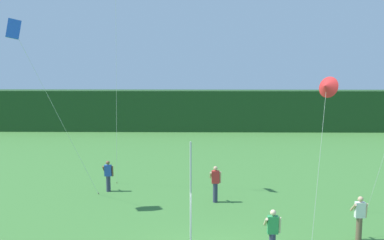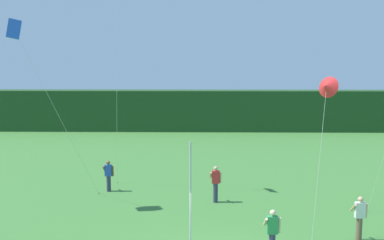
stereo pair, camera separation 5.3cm
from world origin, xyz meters
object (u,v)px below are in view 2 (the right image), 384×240
object	(u,v)px
person_far_left	(272,233)
kite_blue_box_3	(14,30)
person_far_right	(109,175)
kite_red_delta_1	(327,87)
banner_flag	(191,205)
person_near_banner	(216,183)
person_mid_field	(360,217)

from	to	relation	value
person_far_left	kite_blue_box_3	distance (m)	13.58
person_far_right	kite_red_delta_1	xyz separation A→B (m)	(9.47, -5.31, 4.88)
banner_flag	kite_red_delta_1	xyz separation A→B (m)	(5.06, 2.59, 3.74)
banner_flag	kite_blue_box_3	bearing A→B (deg)	146.42
person_near_banner	kite_red_delta_1	bearing A→B (deg)	-42.37
person_near_banner	kite_red_delta_1	distance (m)	7.23
person_near_banner	kite_blue_box_3	bearing A→B (deg)	-172.86
person_mid_field	kite_blue_box_3	size ratio (longest dim) A/B	0.20
person_mid_field	person_far_left	xyz separation A→B (m)	(-3.51, -1.56, 0.01)
person_mid_field	kite_blue_box_3	xyz separation A→B (m)	(-14.01, 3.28, 7.13)
banner_flag	kite_red_delta_1	world-z (taller)	kite_red_delta_1
kite_red_delta_1	kite_blue_box_3	bearing A→B (deg)	168.74
person_far_left	banner_flag	bearing A→B (deg)	-174.03
person_mid_field	kite_blue_box_3	distance (m)	16.06
person_far_left	kite_red_delta_1	size ratio (longest dim) A/B	0.28
person_near_banner	person_far_left	xyz separation A→B (m)	(1.70, -5.95, -0.01)
kite_blue_box_3	person_near_banner	bearing A→B (deg)	7.14
person_near_banner	person_far_left	world-z (taller)	person_near_banner
person_far_right	kite_red_delta_1	world-z (taller)	kite_red_delta_1
banner_flag	person_mid_field	distance (m)	6.63
banner_flag	person_far_left	size ratio (longest dim) A/B	2.40
person_far_left	kite_red_delta_1	world-z (taller)	kite_red_delta_1
banner_flag	person_near_banner	xyz separation A→B (m)	(1.06, 6.24, -1.05)
person_near_banner	person_far_left	distance (m)	6.19
person_far_left	person_far_right	xyz separation A→B (m)	(-7.18, 7.61, -0.07)
banner_flag	person_far_left	world-z (taller)	banner_flag
kite_blue_box_3	banner_flag	bearing A→B (deg)	-33.58
person_far_left	kite_blue_box_3	xyz separation A→B (m)	(-10.50, 4.84, 7.12)
banner_flag	kite_red_delta_1	size ratio (longest dim) A/B	0.67
person_mid_field	kite_red_delta_1	bearing A→B (deg)	148.86
person_mid_field	kite_red_delta_1	distance (m)	5.03
kite_red_delta_1	kite_blue_box_3	world-z (taller)	kite_blue_box_3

